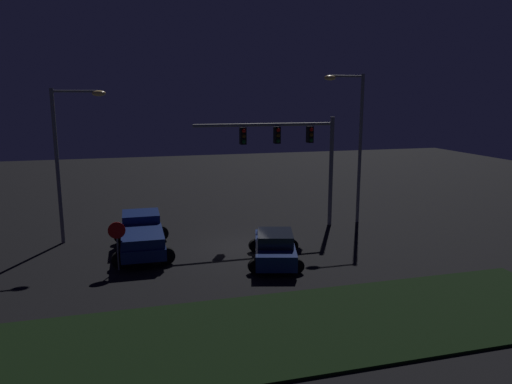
% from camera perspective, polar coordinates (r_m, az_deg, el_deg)
% --- Properties ---
extents(ground_plane, '(80.00, 80.00, 0.00)m').
position_cam_1_polar(ground_plane, '(25.26, -1.82, -6.41)').
color(ground_plane, black).
extents(grass_median, '(21.03, 5.71, 0.10)m').
position_cam_1_polar(grass_median, '(16.90, 5.91, -15.58)').
color(grass_median, black).
rests_on(grass_median, ground_plane).
extents(pickup_truck, '(2.90, 5.42, 1.80)m').
position_cam_1_polar(pickup_truck, '(24.69, -13.36, -4.72)').
color(pickup_truck, navy).
rests_on(pickup_truck, ground_plane).
extents(car_sedan, '(3.20, 4.72, 1.51)m').
position_cam_1_polar(car_sedan, '(22.67, 2.24, -6.53)').
color(car_sedan, navy).
rests_on(car_sedan, ground_plane).
extents(traffic_signal_gantry, '(8.32, 0.56, 6.50)m').
position_cam_1_polar(traffic_signal_gantry, '(27.93, 4.38, 5.54)').
color(traffic_signal_gantry, slate).
rests_on(traffic_signal_gantry, ground_plane).
extents(street_lamp_left, '(2.72, 0.44, 8.07)m').
position_cam_1_polar(street_lamp_left, '(26.77, -21.44, 4.98)').
color(street_lamp_left, slate).
rests_on(street_lamp_left, ground_plane).
extents(street_lamp_right, '(2.55, 0.44, 8.97)m').
position_cam_1_polar(street_lamp_right, '(29.56, 11.49, 6.97)').
color(street_lamp_right, slate).
rests_on(street_lamp_right, ground_plane).
extents(stop_sign, '(0.76, 0.08, 2.23)m').
position_cam_1_polar(stop_sign, '(22.26, -16.14, -5.10)').
color(stop_sign, slate).
rests_on(stop_sign, ground_plane).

